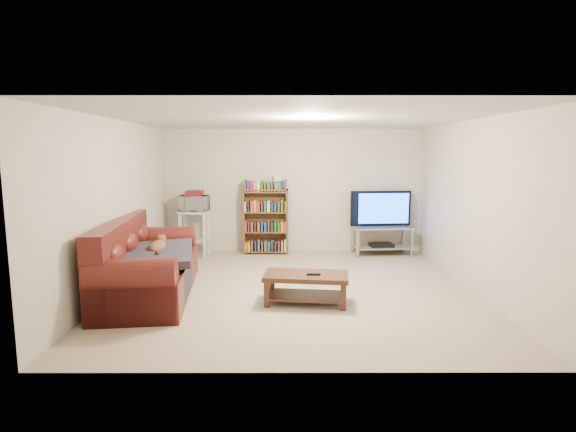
{
  "coord_description": "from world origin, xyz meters",
  "views": [
    {
      "loc": [
        -0.11,
        -6.25,
        1.94
      ],
      "look_at": [
        -0.1,
        0.4,
        1.0
      ],
      "focal_mm": 28.0,
      "sensor_mm": 36.0,
      "label": 1
    }
  ],
  "objects_px": {
    "sofa": "(143,269)",
    "tv_stand": "(381,236)",
    "bookshelf": "(266,220)",
    "coffee_table": "(306,283)"
  },
  "relations": [
    {
      "from": "sofa",
      "to": "tv_stand",
      "type": "xyz_separation_m",
      "value": [
        3.78,
        2.45,
        0.01
      ]
    },
    {
      "from": "coffee_table",
      "to": "tv_stand",
      "type": "distance_m",
      "value": 3.22
    },
    {
      "from": "coffee_table",
      "to": "bookshelf",
      "type": "bearing_deg",
      "value": 109.54
    },
    {
      "from": "coffee_table",
      "to": "tv_stand",
      "type": "height_order",
      "value": "tv_stand"
    },
    {
      "from": "sofa",
      "to": "tv_stand",
      "type": "distance_m",
      "value": 4.5
    },
    {
      "from": "coffee_table",
      "to": "tv_stand",
      "type": "bearing_deg",
      "value": 67.85
    },
    {
      "from": "sofa",
      "to": "bookshelf",
      "type": "bearing_deg",
      "value": 52.47
    },
    {
      "from": "coffee_table",
      "to": "tv_stand",
      "type": "xyz_separation_m",
      "value": [
        1.56,
        2.82,
        0.09
      ]
    },
    {
      "from": "coffee_table",
      "to": "bookshelf",
      "type": "distance_m",
      "value": 3.03
    },
    {
      "from": "bookshelf",
      "to": "sofa",
      "type": "bearing_deg",
      "value": -120.04
    }
  ]
}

